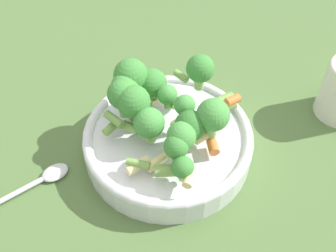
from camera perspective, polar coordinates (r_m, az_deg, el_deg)
The scene contains 4 objects.
ground_plane at distance 0.55m, azimuth 0.00°, elevation -3.61°, with size 3.00×3.00×0.00m, color #4C6B38.
bowl at distance 0.53m, azimuth 0.00°, elevation -2.09°, with size 0.23×0.23×0.04m.
pasta_salad at distance 0.49m, azimuth -1.12°, elevation 3.15°, with size 0.18×0.19×0.07m.
spoon at distance 0.54m, azimuth -19.36°, elevation -8.16°, with size 0.17×0.03×0.01m.
Camera 1 is at (-0.18, -0.28, 0.44)m, focal length 42.00 mm.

